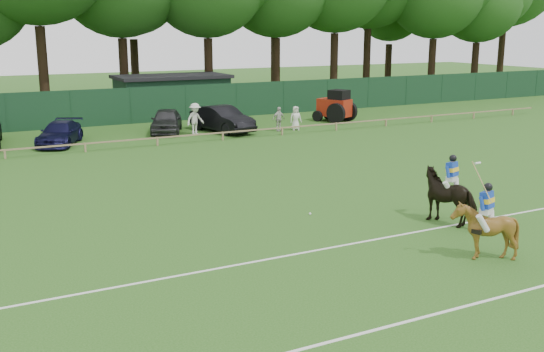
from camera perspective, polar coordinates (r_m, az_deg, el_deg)
ground at (r=20.03m, az=2.70°, el=-5.79°), size 160.00×160.00×0.00m
horse_dark at (r=22.42m, az=15.71°, el=-1.76°), size 1.64×2.37×1.83m
horse_chestnut at (r=19.19m, az=18.52°, el=-4.66°), size 1.80×1.90×1.70m
sedan_navy at (r=38.07m, az=-18.48°, el=3.64°), size 3.56×4.86×1.31m
hatch_grey at (r=41.01m, az=-9.45°, el=4.92°), size 3.37×4.79×1.52m
estate_black at (r=40.81m, az=-4.47°, el=5.11°), size 2.86×5.25×1.64m
spectator_left at (r=39.82m, az=-6.91°, el=5.09°), size 1.44×1.10×1.97m
spectator_mid at (r=41.00m, az=0.60°, el=5.13°), size 0.97×0.54×1.56m
spectator_right at (r=41.45m, az=2.14°, el=5.20°), size 0.84×0.63×1.56m
rider_dark at (r=22.23m, az=15.86°, el=0.21°), size 0.92×0.53×1.41m
rider_chestnut at (r=18.97m, az=18.72°, el=-2.48°), size 0.98×0.54×2.05m
polo_ball at (r=22.68m, az=3.43°, el=-3.40°), size 0.09×0.09×0.09m
pitch_lines at (r=17.28m, az=8.61°, el=-9.06°), size 60.00×5.10×0.01m
pitch_rail at (r=36.17m, az=-11.76°, el=3.24°), size 62.10×0.10×0.50m
perimeter_fence at (r=44.71m, az=-15.01°, el=5.96°), size 92.08×0.08×2.50m
utility_shed at (r=49.15m, az=-8.94°, el=7.19°), size 8.40×4.40×3.04m
tree_row at (r=53.04m, az=-14.74°, el=5.68°), size 96.00×12.00×21.00m
tractor at (r=45.42m, az=5.76°, el=6.21°), size 2.72×3.17×2.25m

